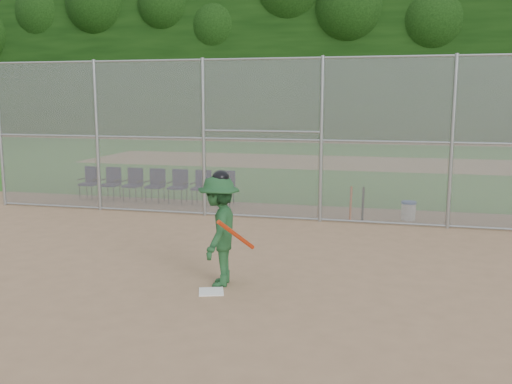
% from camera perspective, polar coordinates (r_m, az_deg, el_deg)
% --- Properties ---
extents(ground, '(100.00, 100.00, 0.00)m').
position_cam_1_polar(ground, '(9.66, -3.65, -8.83)').
color(ground, '#A67F5C').
rests_on(ground, ground).
extents(grass_strip, '(100.00, 100.00, 0.00)m').
position_cam_1_polar(grass_strip, '(27.05, 8.01, 2.95)').
color(grass_strip, '#2B6A1F').
rests_on(grass_strip, ground).
extents(dirt_patch_far, '(24.00, 24.00, 0.00)m').
position_cam_1_polar(dirt_patch_far, '(27.05, 8.01, 2.95)').
color(dirt_patch_far, tan).
rests_on(dirt_patch_far, ground).
extents(backstop_fence, '(16.09, 0.09, 4.00)m').
position_cam_1_polar(backstop_fence, '(14.05, 2.49, 5.53)').
color(backstop_fence, gray).
rests_on(backstop_fence, ground).
extents(treeline, '(81.00, 60.00, 11.00)m').
position_cam_1_polar(treeline, '(28.97, 8.71, 14.24)').
color(treeline, black).
rests_on(treeline, ground).
extents(home_plate, '(0.49, 0.49, 0.02)m').
position_cam_1_polar(home_plate, '(9.12, -4.50, -9.90)').
color(home_plate, white).
rests_on(home_plate, ground).
extents(batter_at_plate, '(1.02, 1.33, 1.89)m').
position_cam_1_polar(batter_at_plate, '(9.23, -3.71, -3.81)').
color(batter_at_plate, '#1F4E28').
rests_on(batter_at_plate, ground).
extents(water_cooler, '(0.37, 0.37, 0.47)m').
position_cam_1_polar(water_cooler, '(14.72, 15.01, -1.80)').
color(water_cooler, white).
rests_on(water_cooler, ground).
extents(spare_bats, '(0.36, 0.30, 0.84)m').
position_cam_1_polar(spare_bats, '(14.37, 10.04, -1.16)').
color(spare_bats, '#D84C14').
rests_on(spare_bats, ground).
extents(chair_0, '(0.54, 0.52, 0.96)m').
position_cam_1_polar(chair_0, '(17.84, -16.37, 0.86)').
color(chair_0, '#100E36').
rests_on(chair_0, ground).
extents(chair_1, '(0.54, 0.52, 0.96)m').
position_cam_1_polar(chair_1, '(17.50, -14.36, 0.78)').
color(chair_1, '#100E36').
rests_on(chair_1, ground).
extents(chair_2, '(0.54, 0.52, 0.96)m').
position_cam_1_polar(chair_2, '(17.17, -12.27, 0.70)').
color(chair_2, '#100E36').
rests_on(chair_2, ground).
extents(chair_3, '(0.54, 0.52, 0.96)m').
position_cam_1_polar(chair_3, '(16.87, -10.10, 0.62)').
color(chair_3, '#100E36').
rests_on(chair_3, ground).
extents(chair_4, '(0.54, 0.52, 0.96)m').
position_cam_1_polar(chair_4, '(16.59, -7.85, 0.53)').
color(chair_4, '#100E36').
rests_on(chair_4, ground).
extents(chair_5, '(0.54, 0.52, 0.96)m').
position_cam_1_polar(chair_5, '(16.34, -5.53, 0.44)').
color(chair_5, '#100E36').
rests_on(chair_5, ground).
extents(chair_6, '(0.54, 0.52, 0.96)m').
position_cam_1_polar(chair_6, '(16.12, -3.14, 0.34)').
color(chair_6, '#100E36').
rests_on(chair_6, ground).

